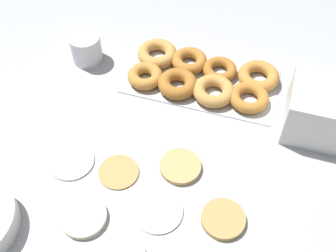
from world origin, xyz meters
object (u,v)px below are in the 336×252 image
at_px(pancake_1, 223,219).
at_px(donut_tray, 201,77).
at_px(pancake_0, 83,217).
at_px(container_stack, 320,110).
at_px(pancake_2, 118,172).
at_px(pancake_3, 158,211).
at_px(paper_cup, 86,48).
at_px(pancake_5, 71,161).
at_px(pancake_6, 180,168).

distance_m(pancake_1, donut_tray, 0.41).
relative_size(pancake_1, donut_tray, 0.23).
bearing_deg(pancake_0, container_stack, -138.48).
relative_size(pancake_1, pancake_2, 1.01).
bearing_deg(pancake_3, donut_tray, -88.96).
xyz_separation_m(pancake_3, paper_cup, (0.34, -0.40, 0.04)).
distance_m(pancake_0, pancake_5, 0.15).
distance_m(pancake_1, container_stack, 0.36).
height_order(pancake_5, pancake_6, pancake_6).
height_order(pancake_2, pancake_5, same).
distance_m(pancake_5, paper_cup, 0.35).
height_order(pancake_1, pancake_3, pancake_1).
height_order(pancake_5, paper_cup, paper_cup).
bearing_deg(pancake_1, paper_cup, -38.54).
xyz_separation_m(pancake_1, container_stack, (-0.16, -0.32, 0.06)).
bearing_deg(pancake_1, container_stack, -117.18).
bearing_deg(pancake_2, paper_cup, -56.37).
relative_size(pancake_2, pancake_5, 0.87).
bearing_deg(container_stack, pancake_1, 62.82).
distance_m(pancake_6, paper_cup, 0.46).
bearing_deg(pancake_1, donut_tray, -69.29).
xyz_separation_m(pancake_5, container_stack, (-0.54, -0.27, 0.06)).
distance_m(pancake_0, pancake_2, 0.13).
distance_m(pancake_3, container_stack, 0.46).
bearing_deg(paper_cup, pancake_2, 123.63).
height_order(pancake_6, donut_tray, donut_tray).
xyz_separation_m(pancake_1, paper_cup, (0.48, -0.38, 0.03)).
bearing_deg(pancake_5, container_stack, -153.05).
height_order(container_stack, paper_cup, container_stack).
height_order(pancake_2, container_stack, container_stack).
bearing_deg(pancake_3, paper_cup, -49.80).
height_order(pancake_2, paper_cup, paper_cup).
relative_size(pancake_1, container_stack, 0.60).
xyz_separation_m(pancake_0, pancake_1, (-0.29, -0.08, -0.00)).
distance_m(pancake_2, pancake_6, 0.14).
xyz_separation_m(pancake_2, donut_tray, (-0.11, -0.34, 0.01)).
height_order(pancake_0, pancake_6, pancake_0).
relative_size(pancake_6, container_stack, 0.60).
relative_size(pancake_0, pancake_3, 0.93).
xyz_separation_m(pancake_0, paper_cup, (0.19, -0.46, 0.03)).
xyz_separation_m(pancake_1, pancake_6, (0.12, -0.10, -0.00)).
distance_m(pancake_2, donut_tray, 0.36).
height_order(pancake_3, pancake_6, pancake_6).
xyz_separation_m(pancake_0, pancake_2, (-0.03, -0.13, -0.00)).
bearing_deg(donut_tray, pancake_0, 73.33).
relative_size(pancake_2, container_stack, 0.59).
bearing_deg(pancake_2, pancake_1, 169.44).
bearing_deg(donut_tray, pancake_3, 91.04).
relative_size(pancake_1, pancake_6, 0.99).
xyz_separation_m(pancake_2, container_stack, (-0.42, -0.27, 0.06)).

